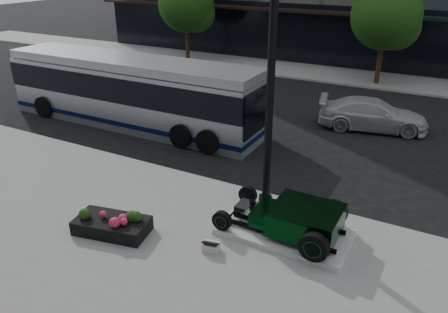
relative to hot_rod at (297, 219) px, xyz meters
The scene contains 10 objects.
ground 4.47m from the hot_rod, 119.54° to the left, with size 120.00×120.00×0.00m, color black.
sidewalk_far 17.99m from the hot_rod, 96.96° to the left, with size 70.00×4.00×0.12m, color gray.
street_trees 17.22m from the hot_rod, 93.49° to the left, with size 29.80×3.80×5.70m.
display_plinth 0.60m from the hot_rod, behind, with size 3.40×1.80×0.15m, color silver.
hot_rod is the anchor object (origin of this frame).
info_plaque 2.33m from the hot_rod, 137.63° to the right, with size 0.45×0.37×0.31m.
lamppost 3.42m from the hot_rod, 137.28° to the left, with size 0.40×0.40×7.27m.
flower_planter 4.89m from the hot_rod, 154.81° to the right, with size 2.11×1.35×0.63m.
transit_bus 10.77m from the hot_rod, 151.80° to the left, with size 12.12×2.88×2.92m.
white_sedan 9.42m from the hot_rod, 89.84° to the left, with size 1.84×4.53×1.31m, color silver.
Camera 1 is at (5.04, -13.10, 6.83)m, focal length 35.00 mm.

